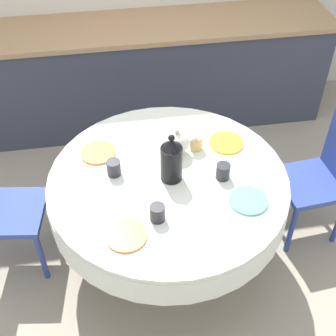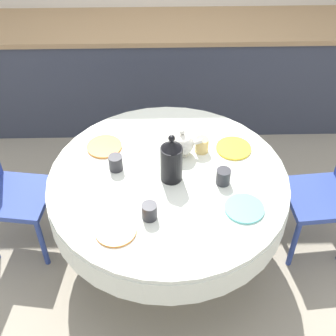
% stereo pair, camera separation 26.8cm
% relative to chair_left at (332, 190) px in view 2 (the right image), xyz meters
% --- Properties ---
extents(ground_plane, '(12.00, 12.00, 0.00)m').
position_rel_chair_left_xyz_m(ground_plane, '(-1.05, -0.09, -0.51)').
color(ground_plane, '#9E937F').
extents(kitchen_counter, '(3.24, 0.64, 0.92)m').
position_rel_chair_left_xyz_m(kitchen_counter, '(-1.05, 1.48, -0.05)').
color(kitchen_counter, '#383D4C').
rests_on(kitchen_counter, ground_plane).
extents(dining_table, '(1.43, 1.43, 0.73)m').
position_rel_chair_left_xyz_m(dining_table, '(-1.05, -0.09, 0.10)').
color(dining_table, brown).
rests_on(dining_table, ground_plane).
extents(chair_left, '(0.43, 0.43, 0.90)m').
position_rel_chair_left_xyz_m(chair_left, '(0.00, 0.00, 0.00)').
color(chair_left, '#2D428E').
rests_on(chair_left, ground_plane).
extents(chair_right, '(0.45, 0.45, 0.90)m').
position_rel_chair_left_xyz_m(chair_right, '(-2.09, 0.06, 0.00)').
color(chair_right, '#2D428E').
rests_on(chair_right, ground_plane).
extents(plate_near_left, '(0.22, 0.22, 0.01)m').
position_rel_chair_left_xyz_m(plate_near_left, '(-1.33, -0.49, 0.23)').
color(plate_near_left, orange).
rests_on(plate_near_left, dining_table).
extents(cup_near_left, '(0.08, 0.08, 0.10)m').
position_rel_chair_left_xyz_m(cup_near_left, '(-1.16, -0.39, 0.27)').
color(cup_near_left, '#28282D').
rests_on(cup_near_left, dining_table).
extents(plate_near_right, '(0.22, 0.22, 0.01)m').
position_rel_chair_left_xyz_m(plate_near_right, '(-0.64, -0.35, 0.23)').
color(plate_near_right, '#60BCB7').
rests_on(plate_near_right, dining_table).
extents(cup_near_right, '(0.08, 0.08, 0.10)m').
position_rel_chair_left_xyz_m(cup_near_right, '(-0.73, -0.14, 0.27)').
color(cup_near_right, '#28282D').
rests_on(cup_near_right, dining_table).
extents(plate_far_left, '(0.22, 0.22, 0.01)m').
position_rel_chair_left_xyz_m(plate_far_left, '(-1.44, 0.19, 0.23)').
color(plate_far_left, orange).
rests_on(plate_far_left, dining_table).
extents(cup_far_left, '(0.08, 0.08, 0.10)m').
position_rel_chair_left_xyz_m(cup_far_left, '(-1.36, -0.01, 0.27)').
color(cup_far_left, '#28282D').
rests_on(cup_far_left, dining_table).
extents(plate_far_right, '(0.22, 0.22, 0.01)m').
position_rel_chair_left_xyz_m(plate_far_right, '(-0.63, 0.16, 0.23)').
color(plate_far_right, yellow).
rests_on(plate_far_right, dining_table).
extents(cup_far_right, '(0.08, 0.08, 0.10)m').
position_rel_chair_left_xyz_m(cup_far_right, '(-0.83, 0.15, 0.27)').
color(cup_far_right, '#DBB766').
rests_on(cup_far_right, dining_table).
extents(coffee_carafe, '(0.13, 0.13, 0.32)m').
position_rel_chair_left_xyz_m(coffee_carafe, '(-1.03, -0.09, 0.36)').
color(coffee_carafe, black).
rests_on(coffee_carafe, dining_table).
extents(teapot, '(0.20, 0.15, 0.19)m').
position_rel_chair_left_xyz_m(teapot, '(-0.96, 0.12, 0.30)').
color(teapot, silver).
rests_on(teapot, dining_table).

